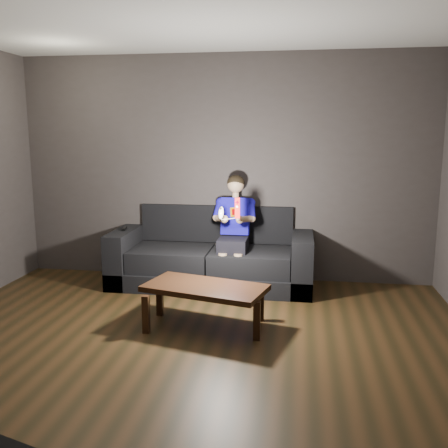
# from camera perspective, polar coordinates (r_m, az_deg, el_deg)

# --- Properties ---
(floor) EXTENTS (5.00, 5.00, 0.00)m
(floor) POSITION_cam_1_polar(r_m,az_deg,el_deg) (4.01, -5.69, -16.12)
(floor) COLOR black
(floor) RESTS_ON ground
(back_wall) EXTENTS (5.00, 0.04, 2.70)m
(back_wall) POSITION_cam_1_polar(r_m,az_deg,el_deg) (6.05, -0.05, 6.34)
(back_wall) COLOR #393331
(back_wall) RESTS_ON ground
(sofa) EXTENTS (2.34, 1.01, 0.90)m
(sofa) POSITION_cam_1_polar(r_m,az_deg,el_deg) (5.95, -1.30, -4.05)
(sofa) COLOR black
(sofa) RESTS_ON floor
(child) EXTENTS (0.49, 0.60, 1.20)m
(child) POSITION_cam_1_polar(r_m,az_deg,el_deg) (5.75, 1.18, 0.27)
(child) COLOR black
(child) RESTS_ON sofa
(wii_remote_red) EXTENTS (0.07, 0.09, 0.22)m
(wii_remote_red) POSITION_cam_1_polar(r_m,az_deg,el_deg) (5.25, 1.53, 1.83)
(wii_remote_red) COLOR red
(wii_remote_red) RESTS_ON child
(nunchuk_white) EXTENTS (0.07, 0.09, 0.15)m
(nunchuk_white) POSITION_cam_1_polar(r_m,az_deg,el_deg) (5.29, -0.33, 1.28)
(nunchuk_white) COLOR white
(nunchuk_white) RESTS_ON child
(wii_remote_black) EXTENTS (0.06, 0.15, 0.03)m
(wii_remote_black) POSITION_cam_1_polar(r_m,az_deg,el_deg) (6.06, -11.30, -0.53)
(wii_remote_black) COLOR black
(wii_remote_black) RESTS_ON sofa
(coffee_table) EXTENTS (1.20, 0.81, 0.40)m
(coffee_table) POSITION_cam_1_polar(r_m,az_deg,el_deg) (4.64, -2.18, -7.65)
(coffee_table) COLOR black
(coffee_table) RESTS_ON floor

